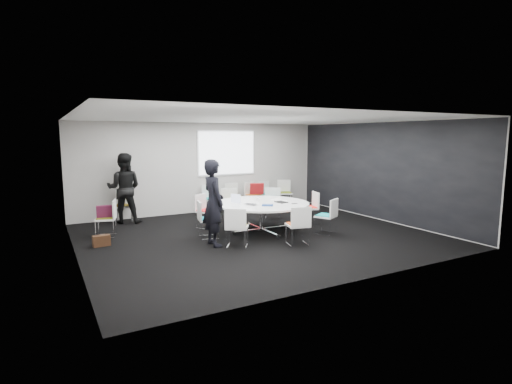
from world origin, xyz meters
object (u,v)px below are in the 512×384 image
laptop (252,204)px  maroon_bag (105,211)px  chair_spare_left (107,225)px  chair_ring_g (298,233)px  chair_ring_d (206,217)px  chair_back_e (285,198)px  person_main (213,203)px  chair_ring_a (309,214)px  chair_ring_c (229,210)px  chair_back_d (267,199)px  cup (258,199)px  person_back (124,188)px  chair_person_back (124,212)px  conference_table (262,209)px  chair_ring_b (272,209)px  chair_back_c (253,201)px  chair_ring_h (326,223)px  chair_ring_f (237,235)px  chair_back_b (235,202)px  chair_ring_e (208,226)px  chair_back_a (211,204)px  brown_bag (101,241)px

laptop → maroon_bag: (-3.20, 1.40, -0.12)m
chair_spare_left → chair_ring_g: bearing=-111.2°
chair_ring_d → chair_back_e: size_ratio=1.00×
laptop → person_main: bearing=92.1°
laptop → maroon_bag: size_ratio=0.85×
chair_ring_d → person_main: person_main is taller
chair_spare_left → maroon_bag: (-0.02, 0.00, 0.34)m
chair_ring_a → chair_ring_c: 2.30m
chair_back_d → laptop: 3.71m
cup → laptop: bearing=-133.9°
chair_back_d → person_back: size_ratio=0.46×
maroon_bag → chair_ring_d: bearing=-5.9°
chair_person_back → laptop: bearing=144.5°
maroon_bag → conference_table: bearing=-19.7°
chair_ring_b → person_main: 3.30m
chair_back_d → person_back: bearing=-8.0°
chair_back_e → chair_back_d: bearing=22.3°
chair_back_c → chair_spare_left: bearing=-2.4°
chair_ring_c → person_main: size_ratio=0.46×
chair_ring_h → chair_back_e: same height
conference_table → chair_ring_d: bearing=137.2°
chair_ring_g → chair_back_c: 4.52m
chair_ring_f → chair_back_b: same height
conference_table → chair_back_e: bearing=48.5°
chair_ring_d → chair_back_d: (2.91, 1.83, 0.00)m
conference_table → chair_ring_e: chair_ring_e is taller
chair_ring_h → chair_person_back: size_ratio=1.00×
chair_ring_h → person_main: (-2.82, 0.36, 0.67)m
chair_ring_h → chair_back_d: 3.89m
chair_back_a → chair_ring_c: bearing=91.0°
chair_ring_h → chair_spare_left: same height
chair_back_e → chair_back_c: bearing=22.3°
conference_table → chair_ring_a: 1.57m
chair_ring_f → chair_person_back: bearing=147.4°
chair_person_back → cup: bearing=153.0°
chair_ring_g → cup: (-0.02, 1.79, 0.50)m
chair_person_back → cup: (2.88, -2.56, 0.50)m
chair_ring_g → brown_bag: (-3.83, 1.97, -0.16)m
conference_table → chair_spare_left: 3.76m
chair_ring_g → chair_ring_h: (1.18, 0.50, 0.00)m
chair_back_d → maroon_bag: size_ratio=2.20×
chair_ring_a → laptop: chair_ring_a is taller
chair_ring_d → person_back: 2.51m
chair_ring_c → chair_back_b: 1.31m
chair_back_e → chair_spare_left: bearing=37.0°
chair_ring_a → chair_person_back: bearing=72.9°
chair_ring_b → chair_ring_g: 2.91m
chair_ring_h → chair_back_d: size_ratio=1.00×
chair_ring_g → chair_spare_left: size_ratio=1.00×
chair_ring_c → cup: size_ratio=9.78×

